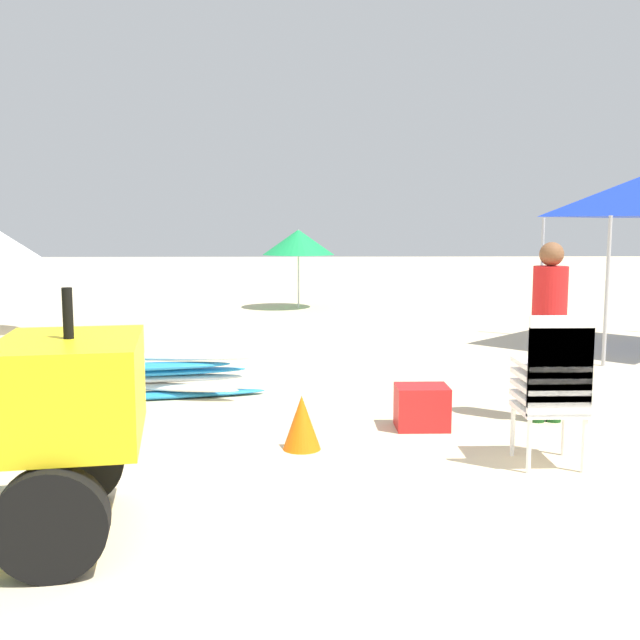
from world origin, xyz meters
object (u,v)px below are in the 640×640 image
(stacked_plastic_chairs, at_px, (554,379))
(lifeguard_near_center, at_px, (549,319))
(beach_umbrella_left, at_px, (298,242))
(cooler_box, at_px, (422,407))
(traffic_cone_near, at_px, (302,422))
(surfboard_pile, at_px, (148,375))

(stacked_plastic_chairs, distance_m, lifeguard_near_center, 1.43)
(lifeguard_near_center, relative_size, beach_umbrella_left, 0.96)
(lifeguard_near_center, height_order, cooler_box, lifeguard_near_center)
(stacked_plastic_chairs, height_order, lifeguard_near_center, lifeguard_near_center)
(cooler_box, bearing_deg, stacked_plastic_chairs, -54.57)
(lifeguard_near_center, xyz_separation_m, traffic_cone_near, (-2.33, -0.80, -0.75))
(lifeguard_near_center, bearing_deg, traffic_cone_near, -161.03)
(lifeguard_near_center, distance_m, beach_umbrella_left, 10.02)
(stacked_plastic_chairs, bearing_deg, surfboard_pile, 145.70)
(surfboard_pile, distance_m, lifeguard_near_center, 4.20)
(stacked_plastic_chairs, relative_size, cooler_box, 2.52)
(surfboard_pile, height_order, beach_umbrella_left, beach_umbrella_left)
(beach_umbrella_left, xyz_separation_m, traffic_cone_near, (0.03, -10.53, -1.26))
(stacked_plastic_chairs, xyz_separation_m, traffic_cone_near, (-1.92, 0.54, -0.47))
(stacked_plastic_chairs, bearing_deg, beach_umbrella_left, 99.97)
(surfboard_pile, height_order, traffic_cone_near, surfboard_pile)
(stacked_plastic_chairs, distance_m, cooler_box, 1.48)
(cooler_box, bearing_deg, surfboard_pile, 154.82)
(stacked_plastic_chairs, xyz_separation_m, surfboard_pile, (-3.58, 2.44, -0.45))
(surfboard_pile, height_order, lifeguard_near_center, lifeguard_near_center)
(stacked_plastic_chairs, relative_size, beach_umbrella_left, 0.68)
(lifeguard_near_center, distance_m, cooler_box, 1.46)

